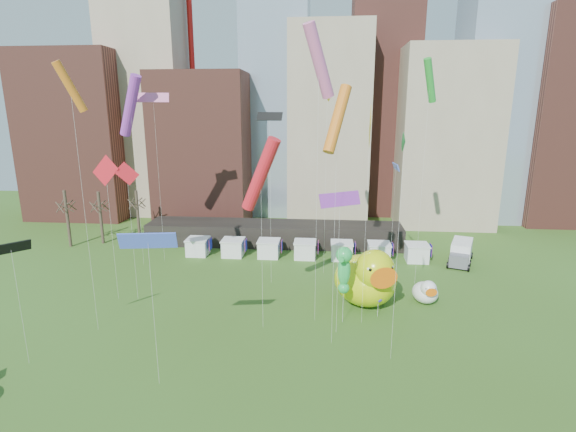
# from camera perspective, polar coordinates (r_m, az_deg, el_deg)

# --- Properties ---
(skyline) EXTENTS (101.00, 23.00, 68.00)m
(skyline) POSITION_cam_1_polar(r_m,az_deg,el_deg) (81.51, 4.19, 14.95)
(skyline) COLOR brown
(skyline) RESTS_ON ground
(pavilion) EXTENTS (38.00, 6.00, 3.20)m
(pavilion) POSITION_cam_1_polar(r_m,az_deg,el_deg) (65.48, -1.86, -2.33)
(pavilion) COLOR black
(pavilion) RESTS_ON ground
(vendor_tents) EXTENTS (33.24, 2.80, 2.40)m
(vendor_tents) POSITION_cam_1_polar(r_m,az_deg,el_deg) (59.51, 2.27, -4.50)
(vendor_tents) COLOR white
(vendor_tents) RESTS_ON ground
(bare_trees) EXTENTS (8.44, 6.44, 8.50)m
(bare_trees) POSITION_cam_1_polar(r_m,az_deg,el_deg) (71.46, -23.35, -0.09)
(bare_trees) COLOR #382B21
(bare_trees) RESTS_ON ground
(big_duck) EXTENTS (8.16, 9.34, 6.57)m
(big_duck) POSITION_cam_1_polar(r_m,az_deg,el_deg) (45.66, 10.34, -8.00)
(big_duck) COLOR #C9DE0B
(big_duck) RESTS_ON ground
(small_duck) EXTENTS (2.90, 3.73, 2.79)m
(small_duck) POSITION_cam_1_polar(r_m,az_deg,el_deg) (48.23, 17.69, -9.47)
(small_duck) COLOR white
(small_duck) RESTS_ON ground
(seahorse_green) EXTENTS (1.91, 2.19, 7.61)m
(seahorse_green) POSITION_cam_1_polar(r_m,az_deg,el_deg) (40.69, 7.43, -6.59)
(seahorse_green) COLOR silver
(seahorse_green) RESTS_ON ground
(seahorse_purple) EXTENTS (1.37, 1.59, 4.94)m
(seahorse_purple) POSITION_cam_1_polar(r_m,az_deg,el_deg) (43.23, 11.94, -8.65)
(seahorse_purple) COLOR silver
(seahorse_purple) RESTS_ON ground
(box_truck) EXTENTS (4.57, 7.01, 2.80)m
(box_truck) POSITION_cam_1_polar(r_m,az_deg,el_deg) (62.09, 21.84, -4.41)
(box_truck) COLOR white
(box_truck) RESTS_ON ground
(kite_0) EXTENTS (2.26, 0.90, 14.79)m
(kite_0) POSITION_cam_1_polar(r_m,az_deg,el_deg) (46.55, -20.44, 4.93)
(kite_0) COLOR silver
(kite_0) RESTS_ON ground
(kite_1) EXTENTS (3.85, 1.36, 21.85)m
(kite_1) POSITION_cam_1_polar(r_m,az_deg,el_deg) (57.83, -17.35, 14.56)
(kite_1) COLOR silver
(kite_1) RESTS_ON ground
(kite_2) EXTENTS (2.08, 2.38, 10.17)m
(kite_2) POSITION_cam_1_polar(r_m,az_deg,el_deg) (38.68, -32.70, -3.61)
(kite_2) COLOR silver
(kite_2) RESTS_ON ground
(kite_3) EXTENTS (2.22, 2.60, 25.03)m
(kite_3) POSITION_cam_1_polar(r_m,az_deg,el_deg) (49.35, 18.18, 16.56)
(kite_3) COLOR silver
(kite_3) RESTS_ON ground
(kite_4) EXTENTS (0.27, 3.64, 20.22)m
(kite_4) POSITION_cam_1_polar(r_m,az_deg,el_deg) (38.49, 10.74, 11.14)
(kite_4) COLOR silver
(kite_4) RESTS_ON ground
(kite_5) EXTENTS (3.95, 1.14, 11.72)m
(kite_5) POSITION_cam_1_polar(r_m,az_deg,el_deg) (31.12, -17.99, -3.15)
(kite_5) COLOR silver
(kite_5) RESTS_ON ground
(kite_6) EXTENTS (2.08, 2.29, 23.66)m
(kite_6) POSITION_cam_1_polar(r_m,az_deg,el_deg) (40.46, -26.76, 14.91)
(kite_6) COLOR silver
(kite_6) RESTS_ON ground
(kite_7) EXTENTS (4.39, 3.36, 23.99)m
(kite_7) POSITION_cam_1_polar(r_m,az_deg,el_deg) (57.12, -20.04, 13.47)
(kite_7) COLOR silver
(kite_7) RESTS_ON ground
(kite_8) EXTENTS (4.01, 2.63, 17.72)m
(kite_8) POSITION_cam_1_polar(r_m,az_deg,el_deg) (37.35, -3.61, 5.46)
(kite_8) COLOR silver
(kite_8) RESTS_ON ground
(kite_9) EXTENTS (3.14, 3.42, 26.85)m
(kite_9) POSITION_cam_1_polar(r_m,az_deg,el_deg) (38.58, 4.09, 19.67)
(kite_9) COLOR silver
(kite_9) RESTS_ON ground
(kite_10) EXTENTS (2.92, 1.35, 19.58)m
(kite_10) POSITION_cam_1_polar(r_m,az_deg,el_deg) (47.65, -2.44, 12.81)
(kite_10) COLOR silver
(kite_10) RESTS_ON ground
(kite_11) EXTENTS (0.53, 1.42, 18.27)m
(kite_11) POSITION_cam_1_polar(r_m,az_deg,el_deg) (32.83, 15.06, 9.21)
(kite_11) COLOR silver
(kite_11) RESTS_ON ground
(kite_12) EXTENTS (0.65, 2.47, 23.17)m
(kite_12) POSITION_cam_1_polar(r_m,az_deg,el_deg) (50.96, 5.22, 16.13)
(kite_12) COLOR silver
(kite_12) RESTS_ON ground
(kite_13) EXTENTS (0.53, 2.54, 13.96)m
(kite_13) POSITION_cam_1_polar(r_m,az_deg,el_deg) (50.52, 14.02, 6.20)
(kite_13) COLOR silver
(kite_13) RESTS_ON ground
(kite_14) EXTENTS (2.51, 3.08, 21.77)m
(kite_14) POSITION_cam_1_polar(r_m,az_deg,el_deg) (34.35, 6.52, 12.55)
(kite_14) COLOR silver
(kite_14) RESTS_ON ground
(kite_15) EXTENTS (3.62, 2.50, 13.03)m
(kite_15) POSITION_cam_1_polar(r_m,az_deg,el_deg) (36.97, 6.86, 2.14)
(kite_15) COLOR silver
(kite_15) RESTS_ON ground
(kite_16) EXTENTS (3.13, 0.73, 15.47)m
(kite_16) POSITION_cam_1_polar(r_m,az_deg,el_deg) (47.43, -22.89, 5.35)
(kite_16) COLOR silver
(kite_16) RESTS_ON ground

